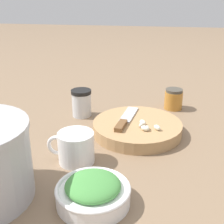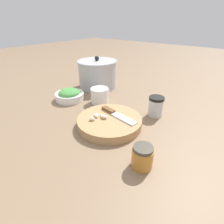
# 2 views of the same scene
# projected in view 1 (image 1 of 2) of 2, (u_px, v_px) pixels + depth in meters

# --- Properties ---
(ground_plane) EXTENTS (5.00, 5.00, 0.00)m
(ground_plane) POSITION_uv_depth(u_px,v_px,m) (115.00, 134.00, 0.94)
(ground_plane) COLOR #7F664C
(cutting_board) EXTENTS (0.27, 0.27, 0.04)m
(cutting_board) POSITION_uv_depth(u_px,v_px,m) (137.00, 128.00, 0.94)
(cutting_board) COLOR tan
(cutting_board) RESTS_ON ground_plane
(chef_knife) EXTENTS (0.19, 0.06, 0.01)m
(chef_knife) POSITION_uv_depth(u_px,v_px,m) (125.00, 120.00, 0.94)
(chef_knife) COLOR brown
(chef_knife) RESTS_ON cutting_board
(garlic_cloves) EXTENTS (0.06, 0.07, 0.02)m
(garlic_cloves) POSITION_uv_depth(u_px,v_px,m) (146.00, 126.00, 0.89)
(garlic_cloves) COLOR silver
(garlic_cloves) RESTS_ON cutting_board
(herb_bowl) EXTENTS (0.16, 0.16, 0.06)m
(herb_bowl) POSITION_uv_depth(u_px,v_px,m) (94.00, 192.00, 0.64)
(herb_bowl) COLOR white
(herb_bowl) RESTS_ON ground_plane
(spice_jar) EXTENTS (0.07, 0.07, 0.09)m
(spice_jar) POSITION_uv_depth(u_px,v_px,m) (82.00, 103.00, 1.05)
(spice_jar) COLOR silver
(spice_jar) RESTS_ON ground_plane
(coffee_mug) EXTENTS (0.09, 0.12, 0.08)m
(coffee_mug) POSITION_uv_depth(u_px,v_px,m) (75.00, 147.00, 0.78)
(coffee_mug) COLOR white
(coffee_mug) RESTS_ON ground_plane
(honey_jar) EXTENTS (0.06, 0.06, 0.07)m
(honey_jar) POSITION_uv_depth(u_px,v_px,m) (174.00, 99.00, 1.12)
(honey_jar) COLOR #BC7A2D
(honey_jar) RESTS_ON ground_plane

